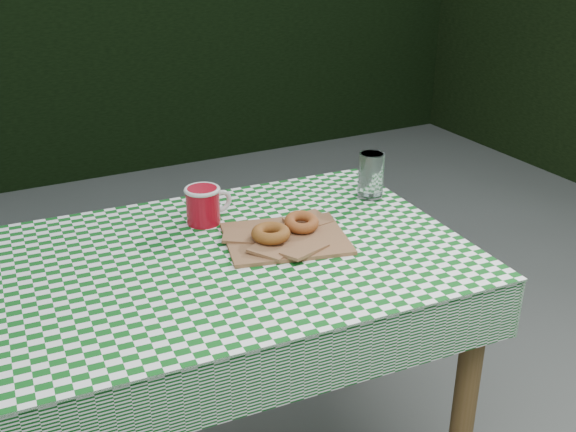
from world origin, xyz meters
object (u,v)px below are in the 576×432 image
object	(u,v)px
table	(230,382)
drinking_glass	(371,175)
coffee_mug	(203,206)
paper_bag	(286,237)

from	to	relation	value
table	drinking_glass	world-z (taller)	drinking_glass
coffee_mug	drinking_glass	distance (m)	0.50
paper_bag	coffee_mug	bearing A→B (deg)	127.17
paper_bag	drinking_glass	size ratio (longest dim) A/B	2.25
paper_bag	coffee_mug	xyz separation A→B (m)	(-0.15, 0.19, 0.04)
table	drinking_glass	bearing A→B (deg)	18.59
table	drinking_glass	distance (m)	0.70
table	paper_bag	distance (m)	0.42
table	paper_bag	world-z (taller)	paper_bag
table	coffee_mug	distance (m)	0.47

